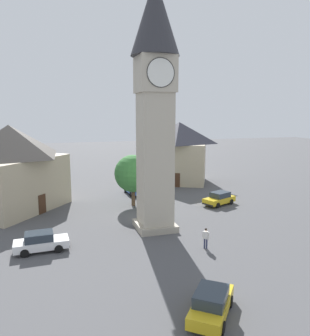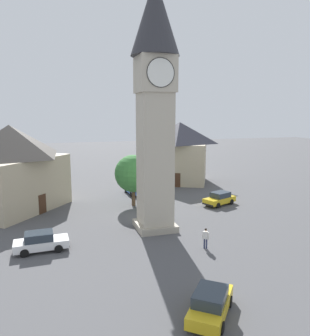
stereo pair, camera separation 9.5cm
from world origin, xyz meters
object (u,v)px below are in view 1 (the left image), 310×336
(car_red_corner, at_px, (41,242))
(tree, at_px, (133,174))
(pedestrian, at_px, (206,236))
(car_silver_kerb, at_px, (134,189))
(car_blue_kerb, at_px, (211,303))
(building_terrace_right, at_px, (11,167))
(car_white_side, at_px, (219,198))
(building_shop_left, at_px, (179,152))
(clock_tower, at_px, (155,86))

(car_red_corner, distance_m, tree, 14.86)
(pedestrian, bearing_deg, car_silver_kerb, 93.46)
(car_blue_kerb, bearing_deg, building_terrace_right, 116.30)
(tree, bearing_deg, car_blue_kerb, -92.89)
(car_silver_kerb, xyz_separation_m, pedestrian, (1.17, -19.32, 0.25))
(car_silver_kerb, relative_size, building_terrace_right, 0.31)
(car_white_side, xyz_separation_m, tree, (-9.80, 2.71, 3.05))
(building_shop_left, bearing_deg, tree, -132.37)
(clock_tower, relative_size, pedestrian, 13.19)
(car_red_corner, relative_size, tree, 0.70)
(pedestrian, xyz_separation_m, building_terrace_right, (-15.79, 16.28, 3.84))
(clock_tower, xyz_separation_m, car_silver_kerb, (1.33, 13.73, -12.30))
(car_blue_kerb, distance_m, pedestrian, 9.02)
(car_white_side, bearing_deg, car_blue_kerb, -119.29)
(car_white_side, bearing_deg, building_terrace_right, 167.66)
(car_red_corner, distance_m, building_terrace_right, 13.94)
(car_silver_kerb, height_order, pedestrian, pedestrian)
(building_shop_left, bearing_deg, pedestrian, -106.63)
(clock_tower, height_order, car_silver_kerb, clock_tower)
(car_red_corner, height_order, building_terrace_right, building_terrace_right)
(car_red_corner, bearing_deg, building_terrace_right, 104.16)
(car_silver_kerb, bearing_deg, car_blue_kerb, -95.20)
(car_blue_kerb, relative_size, building_shop_left, 0.39)
(car_blue_kerb, distance_m, building_shop_left, 35.17)
(building_terrace_right, bearing_deg, car_white_side, -12.34)
(car_blue_kerb, xyz_separation_m, car_red_corner, (-8.86, 11.60, 0.00))
(car_blue_kerb, bearing_deg, car_white_side, 60.71)
(car_silver_kerb, xyz_separation_m, car_white_side, (8.42, -8.08, 0.00))
(car_blue_kerb, distance_m, car_silver_kerb, 27.67)
(car_white_side, height_order, tree, tree)
(building_terrace_right, bearing_deg, car_blue_kerb, -63.70)
(car_silver_kerb, height_order, car_red_corner, same)
(car_blue_kerb, bearing_deg, car_silver_kerb, 84.80)
(car_blue_kerb, height_order, building_terrace_right, building_terrace_right)
(car_blue_kerb, height_order, building_shop_left, building_shop_left)
(car_white_side, distance_m, pedestrian, 13.38)
(clock_tower, relative_size, car_white_side, 5.00)
(car_blue_kerb, bearing_deg, pedestrian, 65.96)
(building_shop_left, height_order, building_terrace_right, building_terrace_right)
(car_white_side, xyz_separation_m, building_terrace_right, (-23.04, 5.04, 4.09))
(clock_tower, relative_size, tree, 3.72)
(clock_tower, bearing_deg, car_red_corner, -167.51)
(pedestrian, bearing_deg, car_blue_kerb, -114.04)
(pedestrian, bearing_deg, car_red_corner, 164.98)
(car_red_corner, relative_size, building_shop_left, 0.38)
(building_shop_left, bearing_deg, car_white_side, -90.77)
(car_silver_kerb, bearing_deg, car_white_side, -43.82)
(building_terrace_right, bearing_deg, car_red_corner, -75.84)
(car_red_corner, bearing_deg, building_shop_left, 47.16)
(car_blue_kerb, distance_m, car_white_side, 22.33)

